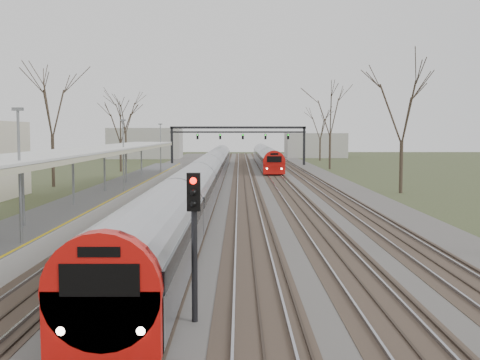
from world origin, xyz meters
name	(u,v)px	position (x,y,z in m)	size (l,w,h in m)	color
track_bed	(238,181)	(0.26, 55.00, 0.06)	(24.00, 160.00, 0.22)	#474442
platform	(115,193)	(-9.05, 37.50, 0.50)	(3.50, 69.00, 1.00)	#9E9B93
canopy	(101,150)	(-9.05, 32.99, 3.93)	(4.10, 50.00, 3.11)	slate
signal_gantry	(238,134)	(0.29, 84.99, 4.91)	(21.00, 0.59, 6.08)	black
tree_west_far	(52,101)	(-17.00, 48.00, 8.02)	(5.50, 5.50, 11.33)	#2D231C
tree_east_far	(402,107)	(14.00, 42.00, 7.29)	(5.00, 5.00, 10.30)	#2D231C
train_near	(209,171)	(-2.50, 49.14, 1.48)	(2.62, 90.21, 3.05)	#9799A1
train_far	(266,156)	(4.50, 83.68, 1.48)	(2.62, 45.21, 3.05)	#9799A1
signal_post	(194,225)	(-0.75, 7.46, 2.72)	(0.35, 0.45, 4.10)	black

